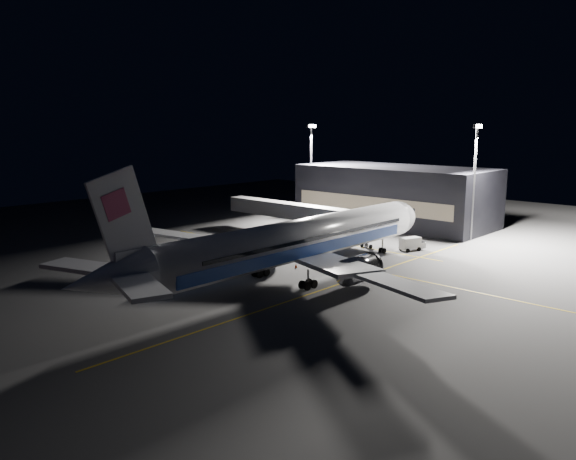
% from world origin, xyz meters
% --- Properties ---
extents(ground, '(200.00, 200.00, 0.00)m').
position_xyz_m(ground, '(0.00, 0.00, 0.00)').
color(ground, '#4C4C4F').
rests_on(ground, ground).
extents(guide_line_main, '(0.25, 80.00, 0.01)m').
position_xyz_m(guide_line_main, '(10.00, 0.00, 0.01)').
color(guide_line_main, gold).
rests_on(guide_line_main, ground).
extents(guide_line_cross, '(70.00, 0.25, 0.01)m').
position_xyz_m(guide_line_cross, '(0.00, -6.00, 0.01)').
color(guide_line_cross, gold).
rests_on(guide_line_cross, ground).
extents(guide_line_side, '(0.25, 40.00, 0.01)m').
position_xyz_m(guide_line_side, '(22.00, 10.00, 0.01)').
color(guide_line_side, gold).
rests_on(guide_line_side, ground).
extents(airliner, '(61.48, 54.22, 16.64)m').
position_xyz_m(airliner, '(-1.08, 0.00, 5.16)').
color(airliner, silver).
rests_on(airliner, ground).
extents(terminal, '(18.12, 40.00, 12.00)m').
position_xyz_m(terminal, '(45.98, 14.00, 6.00)').
color(terminal, black).
rests_on(terminal, ground).
extents(jet_bridge, '(3.60, 34.40, 6.30)m').
position_xyz_m(jet_bridge, '(22.00, 18.06, 4.58)').
color(jet_bridge, '#B2B2B7').
rests_on(jet_bridge, ground).
extents(floodlight_mast_north, '(2.40, 0.68, 20.70)m').
position_xyz_m(floodlight_mast_north, '(40.00, 31.99, 12.37)').
color(floodlight_mast_north, '#59595E').
rests_on(floodlight_mast_north, ground).
extents(floodlight_mast_south, '(2.40, 0.67, 20.70)m').
position_xyz_m(floodlight_mast_south, '(40.00, -6.01, 12.37)').
color(floodlight_mast_south, '#59595E').
rests_on(floodlight_mast_south, ground).
extents(service_truck, '(4.73, 3.13, 2.26)m').
position_xyz_m(service_truck, '(25.36, -2.59, 1.21)').
color(service_truck, silver).
rests_on(service_truck, ground).
extents(baggage_tug, '(2.82, 2.29, 2.00)m').
position_xyz_m(baggage_tug, '(-12.80, 21.35, 0.92)').
color(baggage_tug, black).
rests_on(baggage_tug, ground).
extents(safety_cone_a, '(0.36, 0.36, 0.54)m').
position_xyz_m(safety_cone_a, '(-5.16, 12.40, 0.27)').
color(safety_cone_a, '#FF420A').
rests_on(safety_cone_a, ground).
extents(safety_cone_b, '(0.41, 0.41, 0.62)m').
position_xyz_m(safety_cone_b, '(3.92, 4.00, 0.31)').
color(safety_cone_b, '#FF420A').
rests_on(safety_cone_b, ground).
extents(safety_cone_c, '(0.37, 0.37, 0.56)m').
position_xyz_m(safety_cone_c, '(1.38, 14.00, 0.28)').
color(safety_cone_c, '#FF420A').
rests_on(safety_cone_c, ground).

